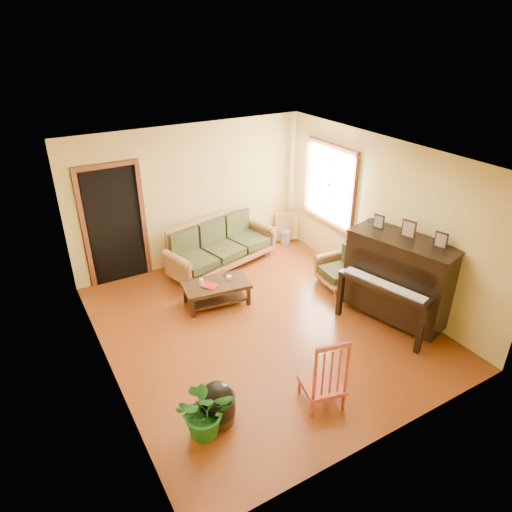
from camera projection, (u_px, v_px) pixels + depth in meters
floor at (262, 325)px, 6.99m from camera, size 5.00×5.00×0.00m
doorway at (115, 227)px, 7.78m from camera, size 1.08×0.16×2.05m
window at (330, 184)px, 8.28m from camera, size 0.12×1.36×1.46m
sofa at (222, 245)px, 8.45m from camera, size 2.27×1.38×0.91m
coffee_table at (217, 293)px, 7.44m from camera, size 1.12×0.71×0.38m
armchair at (340, 268)px, 7.84m from camera, size 0.76×0.79×0.74m
piano at (399, 280)px, 6.85m from camera, size 1.30×1.75×1.38m
footstool at (218, 407)px, 5.25m from camera, size 0.45×0.45×0.40m
red_chair at (323, 369)px, 5.39m from camera, size 0.57×0.60×1.00m
leaning_frame at (286, 226)px, 9.54m from camera, size 0.49×0.25×0.64m
ceramic_crock at (285, 237)px, 9.53m from camera, size 0.25×0.25×0.26m
potted_plant at (206, 410)px, 5.01m from camera, size 0.79×0.74×0.71m
book at (207, 289)px, 7.19m from camera, size 0.30×0.31×0.02m
candle at (202, 282)px, 7.28m from camera, size 0.06×0.06×0.11m
glass_jar at (229, 277)px, 7.46m from camera, size 0.10×0.10×0.06m
remote at (227, 274)px, 7.59m from camera, size 0.14×0.06×0.01m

